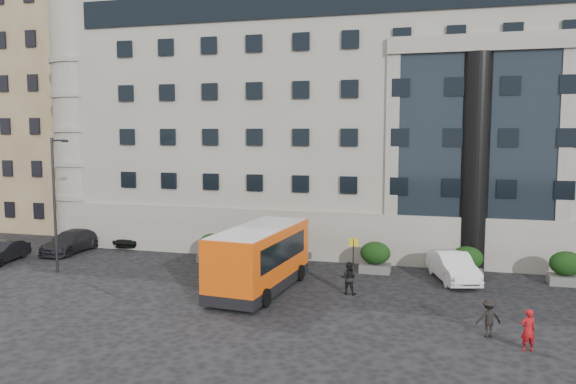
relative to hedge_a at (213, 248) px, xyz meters
name	(u,v)px	position (x,y,z in m)	size (l,w,h in m)	color
ground	(227,302)	(4.00, -7.80, -0.93)	(120.00, 120.00, 0.00)	black
civic_building	(391,124)	(10.00, 14.20, 8.07)	(44.00, 24.00, 18.00)	gray
entrance_column	(475,163)	(16.00, 2.50, 5.57)	(1.80, 1.80, 13.00)	black
apartment_near	(62,114)	(-20.00, 12.20, 9.07)	(14.00, 14.00, 20.00)	#826A4B
apartment_far	(134,111)	(-23.00, 30.20, 10.07)	(13.00, 13.00, 22.00)	brown
hedge_a	(213,248)	(0.00, 0.00, 0.00)	(1.80, 1.26, 1.84)	#565553
hedge_b	(291,252)	(5.20, 0.00, 0.00)	(1.80, 1.26, 1.84)	#565553
hedge_c	(375,257)	(10.40, 0.00, 0.00)	(1.80, 1.26, 1.84)	#565553
hedge_d	(467,262)	(15.60, 0.00, 0.00)	(1.80, 1.26, 1.84)	#565553
hedge_e	(566,268)	(20.80, 0.00, 0.00)	(1.80, 1.26, 1.84)	#565553
street_lamp	(55,199)	(-7.94, -4.80, 3.44)	(1.16, 0.18, 8.00)	#262628
bus_stop_sign	(353,253)	(9.50, -2.80, 0.80)	(0.50, 0.08, 2.52)	#262628
minibus	(260,256)	(4.93, -5.41, 0.92)	(3.56, 8.27, 3.36)	#E8500A
red_truck	(158,215)	(-8.07, 7.95, 0.63)	(3.43, 6.01, 3.05)	maroon
parked_car_b	(3,252)	(-13.00, -3.55, -0.27)	(1.40, 4.02, 1.32)	black
parked_car_c	(71,241)	(-10.68, 0.22, -0.18)	(2.09, 5.15, 1.49)	black
parked_car_d	(138,236)	(-7.50, 3.75, -0.30)	(2.08, 4.50, 1.25)	black
white_taxi	(453,266)	(14.82, -0.80, -0.11)	(1.73, 4.96, 1.63)	white
pedestrian_a	(528,330)	(17.35, -10.66, -0.11)	(0.60, 0.39, 1.64)	#A41014
pedestrian_b	(349,278)	(9.57, -4.91, -0.08)	(0.82, 0.64, 1.69)	black
pedestrian_c	(489,318)	(16.03, -9.45, -0.14)	(1.02, 0.59, 1.59)	black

